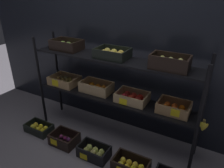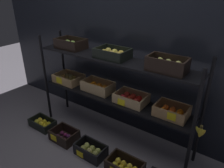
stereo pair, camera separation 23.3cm
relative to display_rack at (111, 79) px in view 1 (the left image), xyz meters
The scene contains 7 objects.
ground_plane 0.76m from the display_rack, 38.72° to the right, with size 10.00×10.00×0.00m, color slate.
storefront_wall 0.43m from the display_rack, 88.17° to the left, with size 4.28×0.12×2.02m, color black.
display_rack is the anchor object (origin of this frame).
crate_ground_lemon 1.16m from the display_rack, 155.25° to the right, with size 0.34×0.20×0.11m.
crate_ground_plum 0.91m from the display_rack, 135.44° to the right, with size 0.31×0.24×0.13m.
crate_ground_pear 0.82m from the display_rack, 88.84° to the right, with size 0.33×0.21×0.13m.
crate_ground_right_lemon 0.92m from the display_rack, 41.97° to the right, with size 0.36×0.22×0.13m.
Camera 1 is at (1.01, -1.85, 1.70)m, focal length 34.17 mm.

